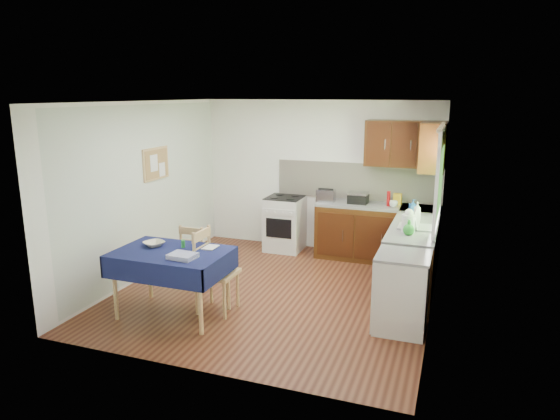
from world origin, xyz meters
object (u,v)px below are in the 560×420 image
(chair_near, at_px, (213,268))
(sandwich_press, at_px, (358,198))
(dish_rack, at_px, (417,226))
(kettle, at_px, (409,221))
(dining_table, at_px, (171,260))
(chair_far, at_px, (197,254))
(toaster, at_px, (326,196))

(chair_near, relative_size, sandwich_press, 3.38)
(chair_near, relative_size, dish_rack, 2.19)
(dish_rack, xyz_separation_m, kettle, (-0.09, -0.21, 0.11))
(sandwich_press, height_order, kettle, kettle)
(dining_table, xyz_separation_m, chair_far, (-0.17, 0.89, -0.22))
(chair_far, height_order, kettle, kettle)
(sandwich_press, distance_m, dish_rack, 1.59)
(sandwich_press, relative_size, kettle, 1.03)
(sandwich_press, bearing_deg, toaster, -160.74)
(dining_table, relative_size, kettle, 4.48)
(chair_near, bearing_deg, toaster, -15.64)
(toaster, relative_size, sandwich_press, 0.95)
(toaster, bearing_deg, sandwich_press, 9.62)
(sandwich_press, height_order, dish_rack, dish_rack)
(sandwich_press, bearing_deg, chair_far, -120.52)
(chair_far, bearing_deg, sandwich_press, -132.66)
(chair_near, bearing_deg, dining_table, 124.52)
(dining_table, bearing_deg, toaster, 57.72)
(dish_rack, bearing_deg, chair_near, -151.83)
(chair_far, xyz_separation_m, kettle, (2.73, 0.55, 0.56))
(toaster, height_order, kettle, kettle)
(sandwich_press, xyz_separation_m, dish_rack, (1.01, -1.22, -0.06))
(chair_near, bearing_deg, kettle, -61.18)
(dining_table, xyz_separation_m, chair_near, (0.40, 0.27, -0.15))
(chair_far, height_order, toaster, toaster)
(chair_near, xyz_separation_m, sandwich_press, (1.24, 2.60, 0.45))
(toaster, xyz_separation_m, kettle, (1.43, -1.37, 0.03))
(dining_table, bearing_deg, dish_rack, 21.59)
(chair_far, bearing_deg, chair_near, 132.44)
(toaster, bearing_deg, chair_near, -103.75)
(dish_rack, bearing_deg, chair_far, -168.31)
(kettle, bearing_deg, toaster, 136.30)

